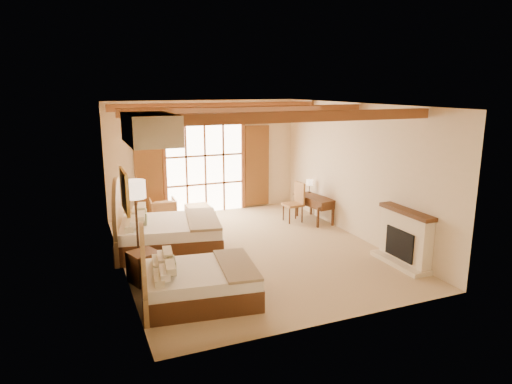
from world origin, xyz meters
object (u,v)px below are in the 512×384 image
desk (314,208)px  bed_near (191,281)px  nightstand (144,267)px  bed_far (161,232)px  armchair (163,210)px

desk → bed_near: bearing=-150.4°
nightstand → bed_near: bearing=-82.2°
bed_near → bed_far: size_ratio=0.83×
armchair → desk: 4.11m
nightstand → desk: desk is taller
nightstand → bed_far: bearing=47.6°
bed_near → bed_far: bed_far is taller
bed_near → nightstand: (-0.60, 1.14, -0.09)m
bed_near → nightstand: bed_near is taller
nightstand → armchair: (1.10, 3.80, 0.02)m
armchair → nightstand: bearing=77.2°
armchair → desk: size_ratio=0.53×
bed_near → armchair: 4.97m
bed_far → nightstand: bearing=-101.8°
armchair → desk: bearing=161.7°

